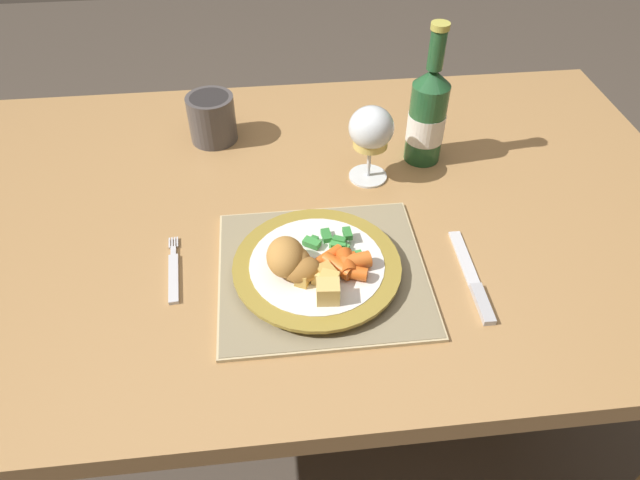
{
  "coord_description": "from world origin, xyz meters",
  "views": [
    {
      "loc": [
        -0.03,
        -0.73,
        1.35
      ],
      "look_at": [
        0.03,
        -0.13,
        0.78
      ],
      "focal_mm": 32.0,
      "sensor_mm": 36.0,
      "label": 1
    }
  ],
  "objects_px": {
    "wine_glass": "(371,131)",
    "bottle": "(427,115)",
    "fork": "(174,273)",
    "drinking_cup": "(212,117)",
    "dinner_plate": "(317,267)",
    "dining_table": "(295,246)",
    "table_knife": "(474,283)"
  },
  "relations": [
    {
      "from": "dinner_plate",
      "to": "bottle",
      "type": "xyz_separation_m",
      "value": [
        0.22,
        0.27,
        0.07
      ]
    },
    {
      "from": "fork",
      "to": "wine_glass",
      "type": "xyz_separation_m",
      "value": [
        0.32,
        0.2,
        0.09
      ]
    },
    {
      "from": "table_knife",
      "to": "dinner_plate",
      "type": "bearing_deg",
      "value": 169.33
    },
    {
      "from": "dinner_plate",
      "to": "fork",
      "type": "distance_m",
      "value": 0.21
    },
    {
      "from": "fork",
      "to": "drinking_cup",
      "type": "bearing_deg",
      "value": 81.8
    },
    {
      "from": "fork",
      "to": "wine_glass",
      "type": "distance_m",
      "value": 0.39
    },
    {
      "from": "dining_table",
      "to": "drinking_cup",
      "type": "relative_size",
      "value": 15.52
    },
    {
      "from": "fork",
      "to": "bottle",
      "type": "distance_m",
      "value": 0.51
    },
    {
      "from": "fork",
      "to": "dinner_plate",
      "type": "bearing_deg",
      "value": -6.65
    },
    {
      "from": "dinner_plate",
      "to": "fork",
      "type": "height_order",
      "value": "dinner_plate"
    },
    {
      "from": "dinner_plate",
      "to": "drinking_cup",
      "type": "height_order",
      "value": "drinking_cup"
    },
    {
      "from": "table_knife",
      "to": "drinking_cup",
      "type": "xyz_separation_m",
      "value": [
        -0.38,
        0.42,
        0.04
      ]
    },
    {
      "from": "dining_table",
      "to": "table_knife",
      "type": "bearing_deg",
      "value": -39.46
    },
    {
      "from": "dinner_plate",
      "to": "table_knife",
      "type": "height_order",
      "value": "dinner_plate"
    },
    {
      "from": "wine_glass",
      "to": "drinking_cup",
      "type": "height_order",
      "value": "wine_glass"
    },
    {
      "from": "dinner_plate",
      "to": "drinking_cup",
      "type": "bearing_deg",
      "value": 112.55
    },
    {
      "from": "fork",
      "to": "table_knife",
      "type": "height_order",
      "value": "table_knife"
    },
    {
      "from": "wine_glass",
      "to": "dining_table",
      "type": "bearing_deg",
      "value": -154.35
    },
    {
      "from": "dining_table",
      "to": "drinking_cup",
      "type": "distance_m",
      "value": 0.29
    },
    {
      "from": "dining_table",
      "to": "bottle",
      "type": "bearing_deg",
      "value": 24.87
    },
    {
      "from": "dining_table",
      "to": "fork",
      "type": "distance_m",
      "value": 0.25
    },
    {
      "from": "dining_table",
      "to": "table_knife",
      "type": "xyz_separation_m",
      "value": [
        0.25,
        -0.2,
        0.09
      ]
    },
    {
      "from": "wine_glass",
      "to": "bottle",
      "type": "bearing_deg",
      "value": 23.86
    },
    {
      "from": "bottle",
      "to": "fork",
      "type": "bearing_deg",
      "value": -149.83
    },
    {
      "from": "dining_table",
      "to": "dinner_plate",
      "type": "relative_size",
      "value": 5.67
    },
    {
      "from": "dinner_plate",
      "to": "wine_glass",
      "type": "height_order",
      "value": "wine_glass"
    },
    {
      "from": "fork",
      "to": "drinking_cup",
      "type": "height_order",
      "value": "drinking_cup"
    },
    {
      "from": "dining_table",
      "to": "fork",
      "type": "xyz_separation_m",
      "value": [
        -0.19,
        -0.14,
        0.09
      ]
    },
    {
      "from": "fork",
      "to": "drinking_cup",
      "type": "distance_m",
      "value": 0.36
    },
    {
      "from": "dinner_plate",
      "to": "dining_table",
      "type": "bearing_deg",
      "value": 98.28
    },
    {
      "from": "table_knife",
      "to": "fork",
      "type": "bearing_deg",
      "value": 171.26
    },
    {
      "from": "wine_glass",
      "to": "drinking_cup",
      "type": "relative_size",
      "value": 1.54
    }
  ]
}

